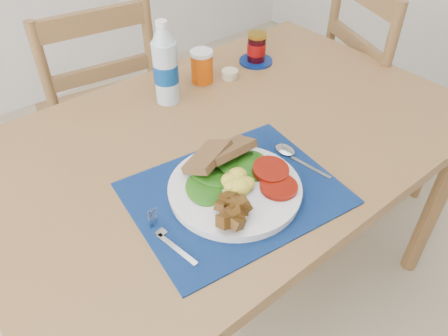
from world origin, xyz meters
The scene contains 12 objects.
ground centered at (0.00, 0.00, 0.00)m, with size 4.00×4.00×0.00m, color tan.
table centered at (0.00, 0.20, 0.67)m, with size 1.40×0.90×0.75m.
chair_far centered at (-0.08, 0.89, 0.59)m, with size 0.49×0.47×1.16m.
chair_end centered at (0.86, 0.29, 0.59)m, with size 0.55×0.56×1.18m.
placemat centered at (-0.15, 0.00, 0.75)m, with size 0.48×0.37×0.00m, color black.
breakfast_plate centered at (-0.16, 0.00, 0.78)m, with size 0.31×0.31×0.08m.
fork centered at (-0.36, -0.01, 0.76)m, with size 0.03×0.17×0.00m.
spoon centered at (0.05, 0.01, 0.76)m, with size 0.04×0.18×0.01m.
water_bottle centered at (-0.04, 0.45, 0.86)m, with size 0.07×0.07×0.25m.
juice_glass centered at (0.12, 0.48, 0.80)m, with size 0.07×0.07×0.10m, color #C44605.
ramekin centered at (0.20, 0.44, 0.76)m, with size 0.06×0.06×0.03m, color #BDAC8B.
jam_on_saucer centered at (0.34, 0.46, 0.80)m, with size 0.12×0.12×0.11m.
Camera 1 is at (-0.65, -0.56, 1.47)m, focal length 35.00 mm.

